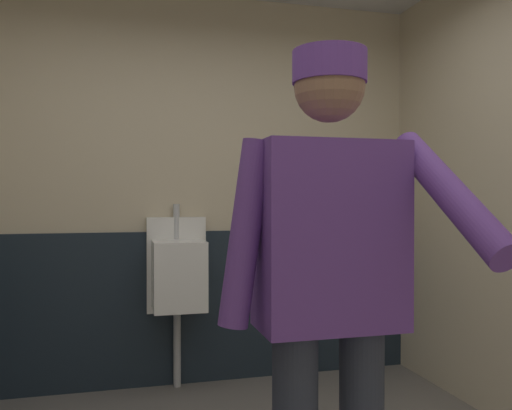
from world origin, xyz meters
TOP-DOWN VIEW (x-y plane):
  - wall_back at (0.00, 1.92)m, footprint 3.84×0.12m
  - wainscot_band_back at (0.00, 1.85)m, footprint 3.24×0.03m
  - urinal_solo at (-0.10, 1.70)m, footprint 0.40×0.34m
  - person at (0.15, -0.28)m, footprint 0.66×0.60m
  - soap_dispenser at (0.71, 1.82)m, footprint 0.10×0.07m

SIDE VIEW (x-z plane):
  - wainscot_band_back at x=0.00m, z-range 0.00..1.05m
  - urinal_solo at x=-0.10m, z-range 0.16..1.40m
  - person at x=0.15m, z-range 0.16..1.88m
  - soap_dispenser at x=0.71m, z-range 1.14..1.32m
  - wall_back at x=0.00m, z-range 0.00..2.70m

